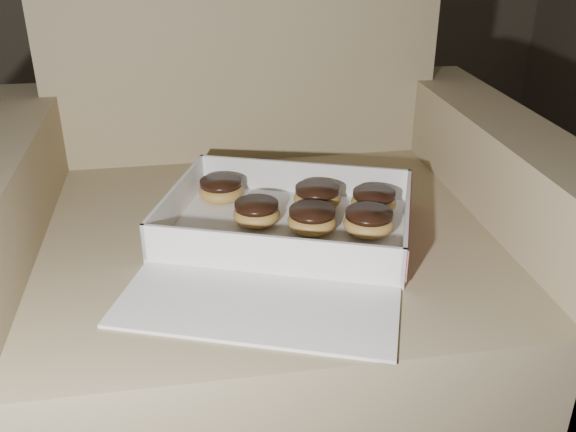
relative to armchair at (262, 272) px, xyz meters
The scene contains 13 objects.
armchair is the anchor object (origin of this frame).
bakery_box 0.20m from the armchair, 80.71° to the right, with size 0.52×0.56×0.07m.
donut_a 0.26m from the armchair, 19.95° to the right, with size 0.08×0.08×0.04m.
donut_b 0.20m from the armchair, 21.97° to the right, with size 0.08×0.08×0.04m.
donut_c 0.27m from the armchair, 42.58° to the right, with size 0.08×0.08×0.04m.
donut_d 0.22m from the armchair, 60.00° to the right, with size 0.08×0.08×0.04m.
donut_e 0.18m from the armchair, 162.89° to the left, with size 0.08×0.08×0.04m.
donut_f 0.18m from the armchair, 101.22° to the right, with size 0.08×0.08×0.04m.
crumb_a 0.26m from the armchair, 45.27° to the right, with size 0.01×0.01×0.00m, color black.
crumb_b 0.25m from the armchair, 46.34° to the right, with size 0.01×0.01×0.00m, color black.
crumb_c 0.26m from the armchair, 61.07° to the right, with size 0.01×0.01×0.00m, color black.
crumb_d 0.26m from the armchair, 75.95° to the right, with size 0.01×0.01×0.00m, color black.
crumb_e 0.25m from the armchair, 142.28° to the right, with size 0.01×0.01×0.00m, color black.
Camera 1 is at (0.44, -0.47, 0.96)m, focal length 40.00 mm.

